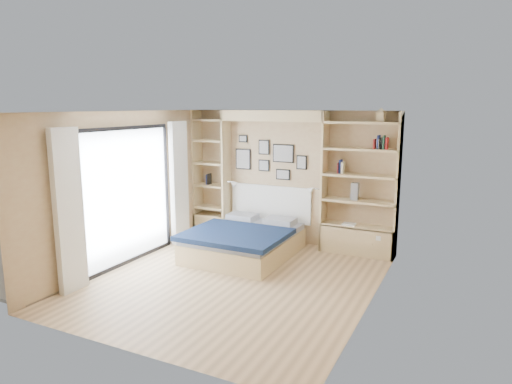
% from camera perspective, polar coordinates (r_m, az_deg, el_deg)
% --- Properties ---
extents(ground, '(4.50, 4.50, 0.00)m').
position_cam_1_polar(ground, '(6.97, -2.74, -11.01)').
color(ground, tan).
rests_on(ground, ground).
extents(room_shell, '(4.50, 4.50, 4.50)m').
position_cam_1_polar(room_shell, '(8.15, -0.06, 0.10)').
color(room_shell, tan).
rests_on(room_shell, ground).
extents(bed, '(1.66, 2.13, 1.07)m').
position_cam_1_polar(bed, '(8.01, -1.39, -6.04)').
color(bed, '#DABD82').
rests_on(bed, ground).
extents(photo_gallery, '(1.48, 0.02, 0.82)m').
position_cam_1_polar(photo_gallery, '(8.72, 1.58, 4.31)').
color(photo_gallery, black).
rests_on(photo_gallery, ground).
extents(reading_lamps, '(1.92, 0.12, 0.15)m').
position_cam_1_polar(reading_lamps, '(8.53, 1.87, 0.74)').
color(reading_lamps, silver).
rests_on(reading_lamps, ground).
extents(shelf_decor, '(3.52, 0.23, 2.03)m').
position_cam_1_polar(shelf_decor, '(8.02, 11.89, 4.34)').
color(shelf_decor, maroon).
rests_on(shelf_decor, ground).
extents(deck, '(3.20, 4.00, 0.05)m').
position_cam_1_polar(deck, '(9.17, -23.02, -6.49)').
color(deck, '#716553').
rests_on(deck, ground).
extents(deck_chair, '(0.50, 0.73, 0.68)m').
position_cam_1_polar(deck_chair, '(8.92, -20.38, -4.65)').
color(deck_chair, tan).
rests_on(deck_chair, ground).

